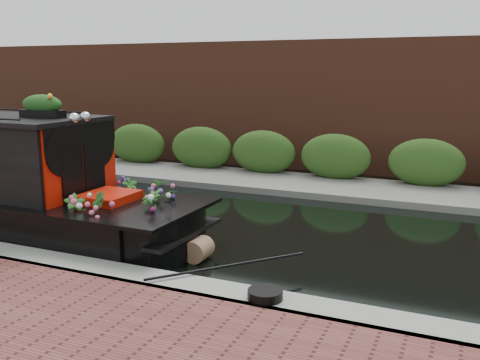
% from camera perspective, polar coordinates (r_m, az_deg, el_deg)
% --- Properties ---
extents(ground, '(80.00, 80.00, 0.00)m').
position_cam_1_polar(ground, '(11.19, -6.69, -4.46)').
color(ground, black).
rests_on(ground, ground).
extents(near_bank_coping, '(40.00, 0.60, 0.50)m').
position_cam_1_polar(near_bank_coping, '(8.67, -17.94, -9.83)').
color(near_bank_coping, gray).
rests_on(near_bank_coping, ground).
extents(far_bank_path, '(40.00, 2.40, 0.34)m').
position_cam_1_polar(far_bank_path, '(14.85, 1.51, -0.37)').
color(far_bank_path, slate).
rests_on(far_bank_path, ground).
extents(far_hedge, '(40.00, 1.10, 2.80)m').
position_cam_1_polar(far_hedge, '(15.67, 2.76, 0.26)').
color(far_hedge, '#2C4F1A').
rests_on(far_hedge, ground).
extents(far_brick_wall, '(40.00, 1.00, 8.00)m').
position_cam_1_polar(far_brick_wall, '(17.62, 5.22, 1.49)').
color(far_brick_wall, brown).
rests_on(far_brick_wall, ground).
extents(rope_fender, '(0.38, 0.43, 0.38)m').
position_cam_1_polar(rope_fender, '(8.91, -4.41, -7.40)').
color(rope_fender, '#846045').
rests_on(rope_fender, ground).
extents(coiled_mooring_rope, '(0.45, 0.45, 0.12)m').
position_cam_1_polar(coiled_mooring_rope, '(6.91, 2.70, -12.08)').
color(coiled_mooring_rope, black).
rests_on(coiled_mooring_rope, near_bank_coping).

